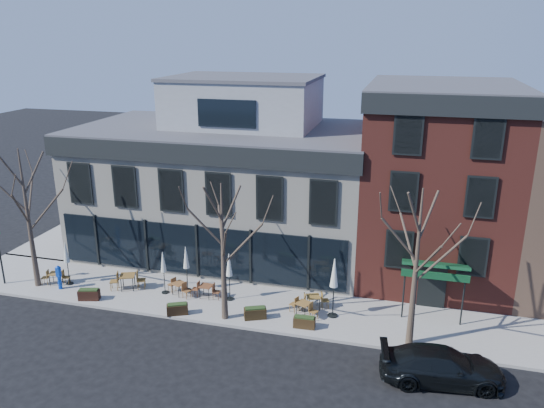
% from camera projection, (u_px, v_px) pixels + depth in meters
% --- Properties ---
extents(ground, '(120.00, 120.00, 0.00)m').
position_uv_depth(ground, '(199.00, 280.00, 31.03)').
color(ground, black).
rests_on(ground, ground).
extents(sidewalk_front, '(33.50, 4.70, 0.15)m').
position_uv_depth(sidewalk_front, '(241.00, 303.00, 28.24)').
color(sidewalk_front, gray).
rests_on(sidewalk_front, ground).
extents(sidewalk_side, '(4.50, 12.00, 0.15)m').
position_uv_depth(sidewalk_side, '(89.00, 227.00, 39.26)').
color(sidewalk_side, gray).
rests_on(sidewalk_side, ground).
extents(corner_building, '(18.39, 10.39, 11.10)m').
position_uv_depth(corner_building, '(227.00, 180.00, 34.21)').
color(corner_building, silver).
rests_on(corner_building, ground).
extents(red_brick_building, '(8.20, 11.78, 11.18)m').
position_uv_depth(red_brick_building, '(437.00, 181.00, 30.70)').
color(red_brick_building, maroon).
rests_on(red_brick_building, ground).
extents(tree_corner, '(3.93, 3.98, 7.92)m').
position_uv_depth(tree_corner, '(28.00, 217.00, 28.84)').
color(tree_corner, '#382B21').
rests_on(tree_corner, sidewalk_front).
extents(tree_mid, '(3.50, 3.55, 7.04)m').
position_uv_depth(tree_mid, '(223.00, 251.00, 25.54)').
color(tree_mid, '#382B21').
rests_on(tree_mid, sidewalk_front).
extents(tree_right, '(3.72, 3.77, 7.48)m').
position_uv_depth(tree_right, '(416.00, 267.00, 23.28)').
color(tree_right, '#382B21').
rests_on(tree_right, sidewalk_front).
extents(sign_pole, '(0.50, 0.10, 3.40)m').
position_uv_depth(sign_pole, '(0.00, 252.00, 29.73)').
color(sign_pole, black).
rests_on(sign_pole, sidewalk_front).
extents(parked_sedan, '(5.28, 2.71, 1.47)m').
position_uv_depth(parked_sedan, '(442.00, 366.00, 21.85)').
color(parked_sedan, black).
rests_on(parked_sedan, ground).
extents(call_box, '(0.28, 0.28, 1.43)m').
position_uv_depth(call_box, '(59.00, 276.00, 29.47)').
color(call_box, '#0C39A7').
rests_on(call_box, sidewalk_front).
extents(cafe_set_0, '(1.64, 0.85, 0.84)m').
position_uv_depth(cafe_set_0, '(56.00, 277.00, 30.12)').
color(cafe_set_0, brown).
rests_on(cafe_set_0, sidewalk_front).
extents(cafe_set_1, '(2.02, 1.17, 1.04)m').
position_uv_depth(cafe_set_1, '(128.00, 280.00, 29.50)').
color(cafe_set_1, brown).
rests_on(cafe_set_1, sidewalk_front).
extents(cafe_set_2, '(1.62, 1.04, 0.85)m').
position_uv_depth(cafe_set_2, '(179.00, 287.00, 28.91)').
color(cafe_set_2, brown).
rests_on(cafe_set_2, sidewalk_front).
extents(cafe_set_3, '(1.64, 0.67, 0.86)m').
position_uv_depth(cafe_set_3, '(206.00, 290.00, 28.59)').
color(cafe_set_3, brown).
rests_on(cafe_set_3, sidewalk_front).
extents(cafe_set_4, '(1.65, 1.03, 0.86)m').
position_uv_depth(cafe_set_4, '(304.00, 307.00, 26.78)').
color(cafe_set_4, brown).
rests_on(cafe_set_4, sidewalk_front).
extents(cafe_set_5, '(1.70, 1.03, 0.88)m').
position_uv_depth(cafe_set_5, '(313.00, 301.00, 27.43)').
color(cafe_set_5, brown).
rests_on(cafe_set_5, sidewalk_front).
extents(umbrella_0, '(0.41, 0.41, 2.57)m').
position_uv_depth(umbrella_0, '(66.00, 255.00, 29.69)').
color(umbrella_0, black).
rests_on(umbrella_0, sidewalk_front).
extents(umbrella_1, '(0.39, 0.39, 2.44)m').
position_uv_depth(umbrella_1, '(163.00, 264.00, 28.69)').
color(umbrella_1, black).
rests_on(umbrella_1, sidewalk_front).
extents(umbrella_2, '(0.42, 0.42, 2.62)m').
position_uv_depth(umbrella_2, '(186.00, 260.00, 28.91)').
color(umbrella_2, black).
rests_on(umbrella_2, sidewalk_front).
extents(umbrella_3, '(0.43, 0.43, 2.66)m').
position_uv_depth(umbrella_3, '(229.00, 267.00, 27.93)').
color(umbrella_3, black).
rests_on(umbrella_3, sidewalk_front).
extents(umbrella_4, '(0.50, 0.50, 3.15)m').
position_uv_depth(umbrella_4, '(334.00, 276.00, 26.15)').
color(umbrella_4, black).
rests_on(umbrella_4, sidewalk_front).
extents(planter_0, '(1.18, 0.70, 0.62)m').
position_uv_depth(planter_0, '(89.00, 294.00, 28.40)').
color(planter_0, black).
rests_on(planter_0, sidewalk_front).
extents(planter_1, '(1.15, 0.83, 0.60)m').
position_uv_depth(planter_1, '(177.00, 309.00, 26.93)').
color(planter_1, black).
rests_on(planter_1, sidewalk_front).
extents(planter_2, '(1.19, 0.84, 0.62)m').
position_uv_depth(planter_2, '(255.00, 313.00, 26.52)').
color(planter_2, black).
rests_on(planter_2, sidewalk_front).
extents(planter_3, '(1.07, 0.47, 0.59)m').
position_uv_depth(planter_3, '(304.00, 322.00, 25.72)').
color(planter_3, '#302110').
rests_on(planter_3, sidewalk_front).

